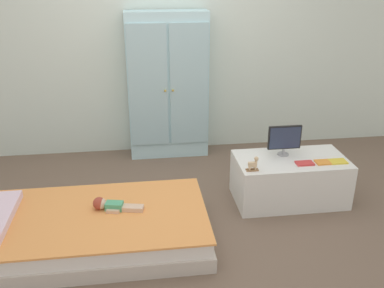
{
  "coord_description": "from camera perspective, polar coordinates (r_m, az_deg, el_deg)",
  "views": [
    {
      "loc": [
        -0.29,
        -3.01,
        1.98
      ],
      "look_at": [
        0.15,
        0.34,
        0.55
      ],
      "focal_mm": 39.66,
      "sensor_mm": 36.0,
      "label": 1
    }
  ],
  "objects": [
    {
      "name": "rocking_horse_toy",
      "position": [
        3.52,
        8.28,
        -2.67
      ],
      "size": [
        0.1,
        0.04,
        0.12
      ],
      "color": "#8E6642",
      "rests_on": "tv_stand"
    },
    {
      "name": "back_wall",
      "position": [
        4.63,
        -4.02,
        15.14
      ],
      "size": [
        6.4,
        0.05,
        2.7
      ],
      "primitive_type": "cube",
      "color": "silver",
      "rests_on": "ground_plane"
    },
    {
      "name": "book_orange",
      "position": [
        3.81,
        17.18,
        -2.35
      ],
      "size": [
        0.12,
        0.1,
        0.01
      ],
      "primitive_type": "cube",
      "color": "orange",
      "rests_on": "tv_stand"
    },
    {
      "name": "tv_stand",
      "position": [
        3.91,
        12.98,
        -4.65
      ],
      "size": [
        0.97,
        0.53,
        0.41
      ],
      "primitive_type": "cube",
      "color": "silver",
      "rests_on": "ground_plane"
    },
    {
      "name": "wardrobe",
      "position": [
        4.57,
        -3.27,
        7.74
      ],
      "size": [
        0.85,
        0.31,
        1.56
      ],
      "color": "silver",
      "rests_on": "ground_plane"
    },
    {
      "name": "book_red",
      "position": [
        3.75,
        14.92,
        -2.51
      ],
      "size": [
        0.15,
        0.09,
        0.01
      ],
      "primitive_type": "cube",
      "color": "#CC3838",
      "rests_on": "tv_stand"
    },
    {
      "name": "doll",
      "position": [
        3.34,
        -11.15,
        -8.04
      ],
      "size": [
        0.39,
        0.16,
        0.1
      ],
      "color": "#4CA375",
      "rests_on": "bed"
    },
    {
      "name": "tv_monitor",
      "position": [
        3.82,
        12.35,
        0.73
      ],
      "size": [
        0.3,
        0.1,
        0.27
      ],
      "color": "#99999E",
      "rests_on": "tv_stand"
    },
    {
      "name": "book_yellow",
      "position": [
        3.87,
        19.0,
        -2.22
      ],
      "size": [
        0.15,
        0.1,
        0.01
      ],
      "primitive_type": "cube",
      "color": "gold",
      "rests_on": "tv_stand"
    },
    {
      "name": "bed",
      "position": [
        3.39,
        -13.67,
        -11.04
      ],
      "size": [
        1.81,
        0.97,
        0.25
      ],
      "color": "beige",
      "rests_on": "ground_plane"
    },
    {
      "name": "ground_plane",
      "position": [
        3.62,
        -1.69,
        -10.38
      ],
      "size": [
        10.0,
        10.0,
        0.02
      ],
      "primitive_type": "cube",
      "color": "brown"
    }
  ]
}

